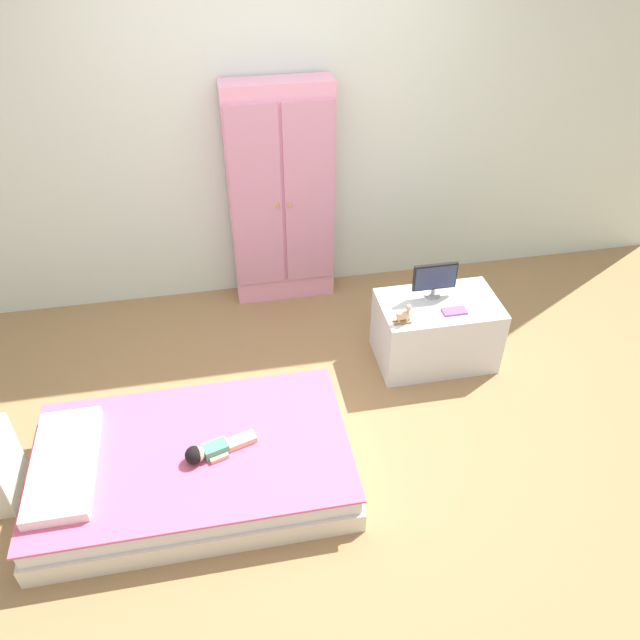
{
  "coord_description": "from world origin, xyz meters",
  "views": [
    {
      "loc": [
        -0.46,
        -2.56,
        2.86
      ],
      "look_at": [
        0.08,
        0.33,
        0.55
      ],
      "focal_mm": 35.0,
      "sensor_mm": 36.0,
      "label": 1
    }
  ],
  "objects_px": {
    "tv_monitor": "(435,278)",
    "rocking_horse_toy": "(404,314)",
    "doll": "(208,451)",
    "book_purple": "(455,311)",
    "tv_stand": "(436,331)",
    "bed": "(194,465)",
    "wardrobe": "(281,198)"
  },
  "relations": [
    {
      "from": "wardrobe",
      "to": "rocking_horse_toy",
      "type": "height_order",
      "value": "wardrobe"
    },
    {
      "from": "tv_monitor",
      "to": "book_purple",
      "type": "height_order",
      "value": "tv_monitor"
    },
    {
      "from": "tv_stand",
      "to": "doll",
      "type": "bearing_deg",
      "value": -152.5
    },
    {
      "from": "bed",
      "to": "wardrobe",
      "type": "bearing_deg",
      "value": 66.36
    },
    {
      "from": "wardrobe",
      "to": "tv_stand",
      "type": "xyz_separation_m",
      "value": [
        0.89,
        -0.95,
        -0.59
      ]
    },
    {
      "from": "tv_stand",
      "to": "wardrobe",
      "type": "bearing_deg",
      "value": 132.99
    },
    {
      "from": "bed",
      "to": "tv_stand",
      "type": "bearing_deg",
      "value": 24.51
    },
    {
      "from": "bed",
      "to": "doll",
      "type": "bearing_deg",
      "value": -34.41
    },
    {
      "from": "tv_monitor",
      "to": "rocking_horse_toy",
      "type": "relative_size",
      "value": 2.17
    },
    {
      "from": "bed",
      "to": "rocking_horse_toy",
      "type": "height_order",
      "value": "rocking_horse_toy"
    },
    {
      "from": "wardrobe",
      "to": "tv_stand",
      "type": "bearing_deg",
      "value": -47.01
    },
    {
      "from": "bed",
      "to": "tv_monitor",
      "type": "relative_size",
      "value": 5.86
    },
    {
      "from": "tv_monitor",
      "to": "rocking_horse_toy",
      "type": "xyz_separation_m",
      "value": [
        -0.27,
        -0.23,
        -0.08
      ]
    },
    {
      "from": "wardrobe",
      "to": "tv_monitor",
      "type": "height_order",
      "value": "wardrobe"
    },
    {
      "from": "tv_stand",
      "to": "tv_monitor",
      "type": "distance_m",
      "value": 0.38
    },
    {
      "from": "rocking_horse_toy",
      "to": "book_purple",
      "type": "bearing_deg",
      "value": 7.15
    },
    {
      "from": "doll",
      "to": "wardrobe",
      "type": "bearing_deg",
      "value": 69.54
    },
    {
      "from": "tv_monitor",
      "to": "rocking_horse_toy",
      "type": "height_order",
      "value": "tv_monitor"
    },
    {
      "from": "wardrobe",
      "to": "rocking_horse_toy",
      "type": "xyz_separation_m",
      "value": [
        0.6,
        -1.1,
        -0.29
      ]
    },
    {
      "from": "tv_stand",
      "to": "book_purple",
      "type": "xyz_separation_m",
      "value": [
        0.06,
        -0.11,
        0.24
      ]
    },
    {
      "from": "tv_stand",
      "to": "book_purple",
      "type": "distance_m",
      "value": 0.27
    },
    {
      "from": "tv_stand",
      "to": "tv_monitor",
      "type": "relative_size",
      "value": 2.67
    },
    {
      "from": "doll",
      "to": "rocking_horse_toy",
      "type": "xyz_separation_m",
      "value": [
        1.25,
        0.65,
        0.24
      ]
    },
    {
      "from": "doll",
      "to": "tv_monitor",
      "type": "relative_size",
      "value": 1.33
    },
    {
      "from": "bed",
      "to": "doll",
      "type": "xyz_separation_m",
      "value": [
        0.09,
        -0.06,
        0.17
      ]
    },
    {
      "from": "tv_monitor",
      "to": "book_purple",
      "type": "xyz_separation_m",
      "value": [
        0.08,
        -0.19,
        -0.14
      ]
    },
    {
      "from": "wardrobe",
      "to": "rocking_horse_toy",
      "type": "bearing_deg",
      "value": -61.52
    },
    {
      "from": "tv_monitor",
      "to": "bed",
      "type": "bearing_deg",
      "value": -152.84
    },
    {
      "from": "tv_monitor",
      "to": "doll",
      "type": "bearing_deg",
      "value": -149.8
    },
    {
      "from": "book_purple",
      "to": "tv_monitor",
      "type": "bearing_deg",
      "value": 113.44
    },
    {
      "from": "doll",
      "to": "book_purple",
      "type": "distance_m",
      "value": 1.76
    },
    {
      "from": "doll",
      "to": "tv_stand",
      "type": "bearing_deg",
      "value": 27.5
    }
  ]
}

